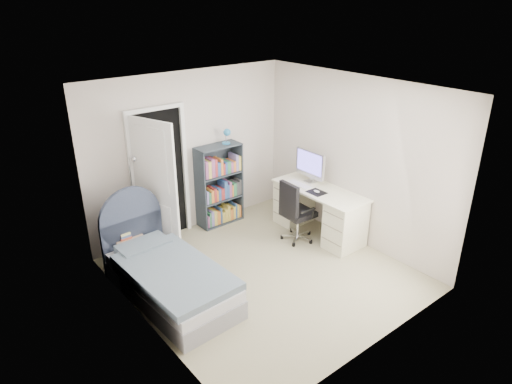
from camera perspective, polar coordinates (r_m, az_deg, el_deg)
room_shell at (r=5.72m, az=1.11°, el=0.36°), size 3.50×3.70×2.60m
door at (r=6.63m, az=-12.31°, el=1.15°), size 0.92×0.80×2.06m
bed at (r=5.89m, az=-10.99°, el=-10.26°), size 0.99×1.97×1.19m
nightstand at (r=6.52m, az=-15.81°, el=-6.15°), size 0.38×0.38×0.57m
floor_lamp at (r=6.83m, az=-14.69°, el=-2.47°), size 0.21×0.21×1.45m
bookcase at (r=7.41m, az=-4.53°, el=0.60°), size 0.74×0.32×1.58m
desk at (r=7.18m, az=7.79°, el=-2.14°), size 0.62×1.55×1.27m
office_chair at (r=6.86m, az=4.84°, el=-2.14°), size 0.50×0.51×0.97m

